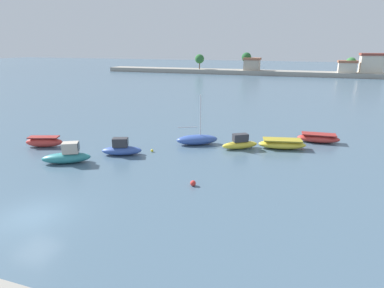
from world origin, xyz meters
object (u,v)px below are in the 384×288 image
at_px(moored_boat_3, 197,139).
at_px(mooring_buoy_1, 193,183).
at_px(moored_boat_0, 44,142).
at_px(mooring_buoy_2, 152,151).
at_px(moored_boat_1, 67,156).
at_px(moored_boat_2, 122,149).
at_px(moored_boat_6, 318,138).
at_px(moored_boat_4, 240,143).
at_px(moored_boat_5, 282,144).

distance_m(moored_boat_3, mooring_buoy_1, 10.37).
relative_size(moored_boat_0, mooring_buoy_2, 14.42).
distance_m(moored_boat_0, moored_boat_1, 6.22).
distance_m(moored_boat_2, moored_boat_6, 20.51).
distance_m(moored_boat_0, moored_boat_4, 19.85).
distance_m(moored_boat_2, moored_boat_4, 11.59).
distance_m(moored_boat_1, moored_boat_6, 25.20).
height_order(moored_boat_0, moored_boat_6, moored_boat_0).
bearing_deg(mooring_buoy_1, mooring_buoy_2, 135.50).
height_order(moored_boat_1, moored_boat_4, moored_boat_1).
relative_size(moored_boat_2, moored_boat_4, 1.08).
bearing_deg(moored_boat_3, mooring_buoy_1, -100.74).
distance_m(moored_boat_4, moored_boat_5, 4.23).
height_order(moored_boat_0, mooring_buoy_1, moored_boat_0).
height_order(moored_boat_3, moored_boat_5, moored_boat_3).
height_order(moored_boat_2, moored_boat_3, moored_boat_3).
bearing_deg(moored_boat_4, mooring_buoy_2, 172.52).
relative_size(moored_boat_4, moored_boat_6, 0.84).
bearing_deg(moored_boat_2, mooring_buoy_2, 14.55).
relative_size(moored_boat_0, moored_boat_3, 0.75).
bearing_deg(moored_boat_0, moored_boat_6, 3.02).
bearing_deg(moored_boat_4, moored_boat_1, -179.97).
height_order(moored_boat_5, moored_boat_6, moored_boat_5).
relative_size(moored_boat_3, moored_boat_4, 1.40).
height_order(moored_boat_0, moored_boat_2, moored_boat_2).
xyz_separation_m(mooring_buoy_1, mooring_buoy_2, (-6.28, 6.17, -0.08)).
bearing_deg(moored_boat_5, mooring_buoy_2, -168.46).
bearing_deg(moored_boat_6, mooring_buoy_1, -125.03).
distance_m(moored_boat_1, moored_boat_5, 20.39).
distance_m(moored_boat_1, moored_boat_2, 4.84).
relative_size(moored_boat_2, moored_boat_5, 0.81).
bearing_deg(mooring_buoy_2, mooring_buoy_1, -44.50).
relative_size(moored_boat_4, moored_boat_5, 0.75).
bearing_deg(moored_boat_1, moored_boat_2, 17.49).
distance_m(moored_boat_3, moored_boat_5, 8.60).
bearing_deg(moored_boat_1, moored_boat_0, 121.82).
xyz_separation_m(moored_boat_6, mooring_buoy_2, (-15.38, -8.65, -0.32)).
distance_m(moored_boat_2, moored_boat_5, 15.78).
bearing_deg(mooring_buoy_2, moored_boat_0, -169.81).
relative_size(moored_boat_2, moored_boat_3, 0.77).
height_order(moored_boat_6, mooring_buoy_1, moored_boat_6).
bearing_deg(moored_boat_5, moored_boat_0, -174.73).
bearing_deg(moored_boat_6, mooring_buoy_2, -154.14).
distance_m(moored_boat_4, mooring_buoy_2, 8.75).
bearing_deg(moored_boat_3, moored_boat_4, -26.75).
height_order(moored_boat_3, moored_boat_6, moored_boat_3).
relative_size(moored_boat_1, mooring_buoy_2, 15.93).
xyz_separation_m(moored_boat_1, moored_boat_4, (13.61, 8.91, -0.08)).
bearing_deg(moored_boat_3, mooring_buoy_2, -158.89).
bearing_deg(moored_boat_1, moored_boat_5, 2.30).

